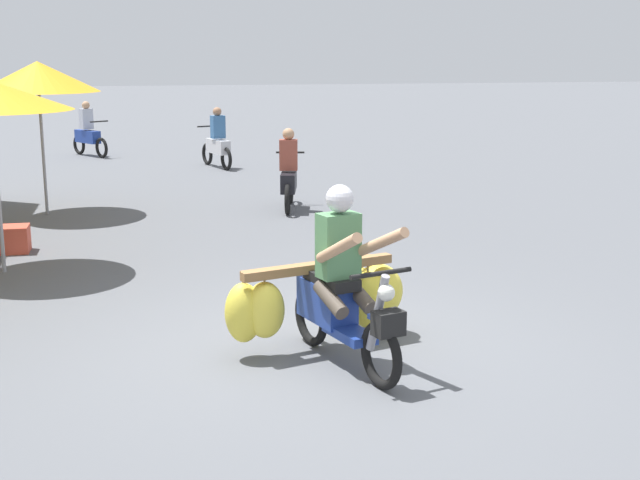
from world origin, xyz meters
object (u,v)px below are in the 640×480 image
(motorbike_main_loaded, at_px, (337,295))
(market_umbrella_further_along, at_px, (38,77))
(motorbike_distant_ahead_right, at_px, (217,143))
(motorbike_distant_ahead_left, at_px, (289,177))
(motorbike_distant_far_ahead, at_px, (88,134))
(produce_crate, at_px, (8,239))

(motorbike_main_loaded, bearing_deg, market_umbrella_further_along, 113.55)
(motorbike_main_loaded, xyz_separation_m, motorbike_distant_ahead_right, (0.07, 12.65, 0.04))
(motorbike_distant_ahead_left, height_order, market_umbrella_further_along, market_umbrella_further_along)
(motorbike_distant_ahead_left, xyz_separation_m, motorbike_distant_far_ahead, (-3.75, 8.56, 0.00))
(motorbike_distant_ahead_left, distance_m, motorbike_distant_ahead_right, 5.65)
(motorbike_distant_ahead_right, bearing_deg, market_umbrella_further_along, -122.61)
(motorbike_distant_ahead_left, bearing_deg, motorbike_distant_far_ahead, 113.65)
(motorbike_main_loaded, height_order, motorbike_distant_ahead_left, motorbike_main_loaded)
(motorbike_main_loaded, xyz_separation_m, motorbike_distant_far_ahead, (-2.98, 15.61, 0.04))
(motorbike_distant_ahead_left, xyz_separation_m, produce_crate, (-4.27, -2.35, -0.39))
(motorbike_distant_ahead_right, bearing_deg, motorbike_distant_far_ahead, 135.83)
(motorbike_distant_far_ahead, bearing_deg, produce_crate, -92.72)
(motorbike_main_loaded, xyz_separation_m, market_umbrella_further_along, (-3.25, 7.46, 1.74))
(motorbike_distant_ahead_right, relative_size, produce_crate, 2.79)
(motorbike_distant_ahead_right, height_order, motorbike_distant_far_ahead, same)
(market_umbrella_further_along, bearing_deg, produce_crate, -95.08)
(motorbike_distant_far_ahead, bearing_deg, motorbike_distant_ahead_right, -44.17)
(market_umbrella_further_along, bearing_deg, motorbike_main_loaded, -66.45)
(motorbike_main_loaded, distance_m, motorbike_distant_ahead_left, 7.09)
(motorbike_distant_ahead_left, height_order, motorbike_distant_ahead_right, same)
(motorbike_distant_ahead_left, relative_size, produce_crate, 2.85)
(produce_crate, bearing_deg, motorbike_main_loaded, -53.32)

